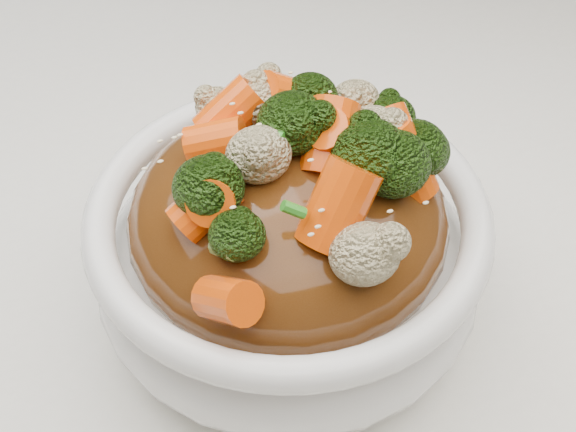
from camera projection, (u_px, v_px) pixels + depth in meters
name	position (u px, v px, depth m)	size (l,w,h in m)	color
tablecloth	(215.00, 270.00, 0.53)	(1.20, 0.80, 0.04)	white
bowl	(288.00, 256.00, 0.46)	(0.22, 0.22, 0.09)	white
sauce_base	(288.00, 220.00, 0.44)	(0.18, 0.18, 0.10)	#4F290D
carrots	(288.00, 130.00, 0.39)	(0.18, 0.18, 0.05)	#F95208
broccoli	(288.00, 132.00, 0.39)	(0.18, 0.18, 0.04)	black
cauliflower	(288.00, 135.00, 0.39)	(0.18, 0.18, 0.04)	#CCBD8B
scallions	(288.00, 129.00, 0.39)	(0.13, 0.13, 0.02)	#2E8A20
sesame_seeds	(288.00, 129.00, 0.39)	(0.16, 0.16, 0.01)	beige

